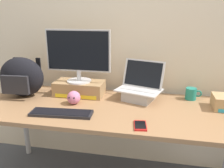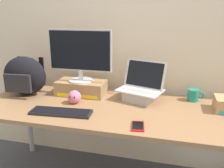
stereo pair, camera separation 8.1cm
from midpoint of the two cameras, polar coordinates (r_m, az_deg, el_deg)
The scene contains 10 objects.
back_wall at distance 2.16m, azimuth 4.38°, elevation 13.75°, with size 7.00×0.10×2.60m, color beige.
desk at distance 1.84m, azimuth 1.27°, elevation -7.23°, with size 2.03×0.78×0.73m.
toner_box_yellow at distance 2.07m, azimuth -6.23°, elevation -0.90°, with size 0.41×0.21×0.12m.
desktop_monitor at distance 2.00m, azimuth -6.51°, elevation 7.00°, with size 0.54×0.20×0.43m.
open_laptop at distance 1.94m, azimuth 7.96°, elevation -1.89°, with size 0.40×0.33×0.31m.
external_keyboard at distance 1.73m, azimuth -10.74°, elevation -6.58°, with size 0.44×0.16×0.02m.
messenger_backpack at distance 2.14m, azimuth -19.04°, elevation 1.81°, with size 0.39×0.27×0.33m.
coffee_mug at distance 2.04m, azimuth 19.86°, elevation -2.49°, with size 0.13×0.09×0.09m.
cell_phone at distance 1.53m, azimuth 7.71°, elevation -9.90°, with size 0.09×0.14×0.01m.
plush_toy at distance 1.88m, azimuth -7.69°, elevation -3.06°, with size 0.10×0.10×0.10m.
Camera 2 is at (0.41, -1.62, 1.43)m, focal length 38.44 mm.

